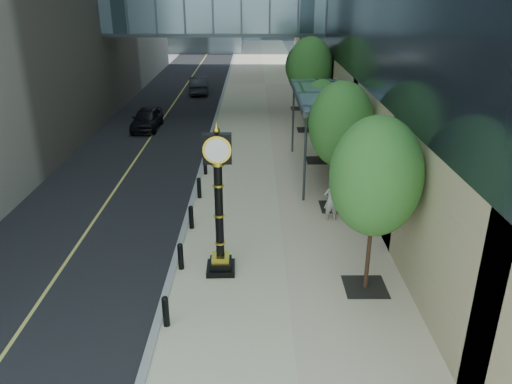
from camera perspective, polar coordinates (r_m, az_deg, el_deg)
ground at (r=14.57m, az=0.24°, el=-17.54°), size 320.00×320.00×0.00m
road at (r=52.45m, az=-7.94°, el=12.08°), size 8.00×180.00×0.02m
sidewalk at (r=52.00m, az=1.03°, el=12.22°), size 8.00×180.00×0.06m
curb at (r=52.07m, az=-3.47°, el=12.20°), size 0.25×180.00×0.07m
skywalk at (r=39.28m, az=-4.73°, el=20.08°), size 17.00×4.20×5.80m
entrance_canopy at (r=25.92m, az=7.87°, el=10.81°), size 3.00×8.00×4.38m
bollard_row at (r=22.17m, az=-6.93°, el=-1.21°), size 0.20×16.20×0.90m
street_trees at (r=27.38m, az=7.70°, el=10.80°), size 3.05×28.66×6.27m
street_clock at (r=16.78m, az=-4.23°, el=-2.38°), size 1.01×1.01×5.23m
pedestrian at (r=21.34m, az=8.58°, el=-0.92°), size 0.75×0.59×1.82m
car_near at (r=36.01m, az=-12.37°, el=8.20°), size 1.82×4.36×1.47m
car_far at (r=47.73m, az=-6.51°, el=12.08°), size 1.96×4.80×1.55m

